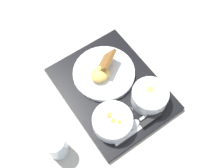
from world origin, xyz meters
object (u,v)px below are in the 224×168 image
Objects in this scene: bowl_soup at (150,96)px; knife at (148,121)px; bowl_salad at (113,121)px; spoon at (141,119)px; plate_main at (103,72)px; glass_water at (57,147)px.

bowl_soup reaches higher than knife.
bowl_salad is 1.06× the size of bowl_soup.
knife is at bearing 123.89° from spoon.
bowl_salad is at bearing 97.64° from bowl_soup.
bowl_salad reaches higher than knife.
bowl_salad reaches higher than spoon.
plate_main is 0.23m from knife.
knife is 1.84× the size of glass_water.
glass_water is at bearing 87.84° from bowl_salad.
glass_water reaches higher than spoon.
bowl_soup is 0.19m from plate_main.
plate_main is at bearing -54.55° from glass_water.
knife is at bearing 146.72° from bowl_soup.
plate_main reaches higher than bowl_soup.
bowl_soup is at bearing -130.91° from knife.
plate_main is 2.21× the size of glass_water.
bowl_soup reaches higher than spoon.
spoon is 0.28m from glass_water.
spoon is at bearing -97.48° from glass_water.
glass_water is (-0.17, 0.24, 0.01)m from plate_main.
bowl_salad is 0.19m from plate_main.
bowl_salad is 0.71× the size of knife.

